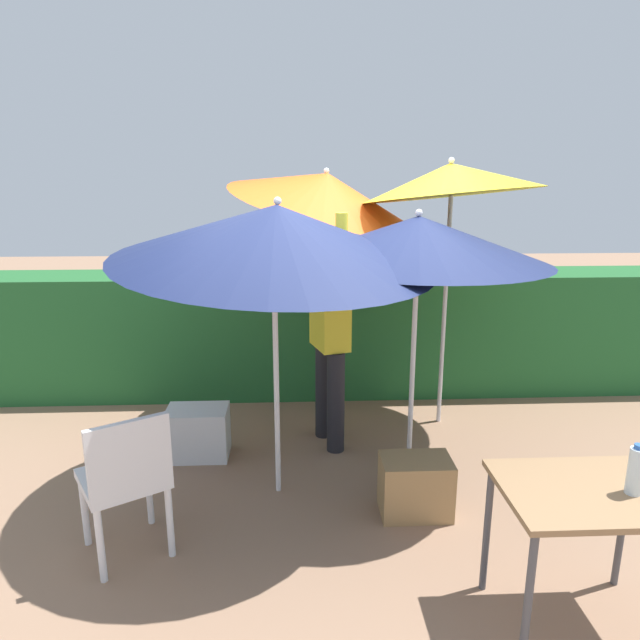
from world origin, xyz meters
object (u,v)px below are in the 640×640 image
umbrella_rainbow (418,240)px  crate_cardboard (415,486)px  umbrella_yellow (276,234)px  bottle_water (636,470)px  chair_plastic (126,477)px  cooler_box (198,432)px  umbrella_navy (451,180)px  person_vendor (330,333)px  folding_table (587,506)px  umbrella_orange (324,190)px

umbrella_rainbow → crate_cardboard: size_ratio=4.26×
umbrella_yellow → bottle_water: bearing=-39.2°
chair_plastic → cooler_box: chair_plastic is taller
umbrella_navy → person_vendor: bearing=-160.2°
umbrella_navy → crate_cardboard: 2.41m
umbrella_yellow → umbrella_navy: 1.77m
umbrella_navy → cooler_box: bearing=-165.2°
umbrella_navy → folding_table: umbrella_navy is taller
person_vendor → folding_table: size_ratio=2.35×
umbrella_rainbow → cooler_box: bearing=171.2°
umbrella_yellow → umbrella_navy: umbrella_navy is taller
umbrella_rainbow → crate_cardboard: (-0.08, -0.60, -1.52)m
umbrella_orange → chair_plastic: 2.83m
umbrella_rainbow → folding_table: bearing=-72.3°
umbrella_orange → umbrella_navy: (1.00, -0.34, 0.09)m
crate_cardboard → bottle_water: bottle_water is taller
chair_plastic → crate_cardboard: bearing=11.6°
chair_plastic → bottle_water: size_ratio=3.71×
umbrella_rainbow → chair_plastic: bearing=-152.1°
umbrella_yellow → chair_plastic: 1.66m
crate_cardboard → umbrella_rainbow: bearing=82.4°
person_vendor → crate_cardboard: 1.36m
umbrella_orange → cooler_box: umbrella_orange is taller
chair_plastic → cooler_box: bearing=81.2°
umbrella_yellow → person_vendor: size_ratio=1.11×
chair_plastic → folding_table: (2.29, -0.61, 0.14)m
umbrella_rainbow → umbrella_yellow: size_ratio=0.91×
umbrella_yellow → bottle_water: umbrella_yellow is taller
cooler_box → folding_table: (2.10, -1.81, 0.45)m
umbrella_rainbow → umbrella_orange: umbrella_orange is taller
umbrella_orange → bottle_water: umbrella_orange is taller
umbrella_navy → chair_plastic: 3.23m
cooler_box → umbrella_orange: bearing=40.4°
umbrella_orange → folding_table: (1.08, -2.68, -1.37)m
person_vendor → folding_table: (1.07, -1.99, -0.29)m
crate_cardboard → cooler_box: bearing=151.1°
chair_plastic → umbrella_navy: bearing=38.0°
crate_cardboard → umbrella_yellow: bearing=159.8°
crate_cardboard → umbrella_navy: bearing=70.0°
folding_table → bottle_water: bottle_water is taller
cooler_box → bottle_water: bearing=-39.1°
crate_cardboard → folding_table: size_ratio=0.56×
umbrella_rainbow → cooler_box: (-1.61, 0.25, -1.52)m
umbrella_rainbow → crate_cardboard: 1.64m
person_vendor → folding_table: bearing=-61.7°
umbrella_orange → chair_plastic: size_ratio=2.76×
person_vendor → crate_cardboard: size_ratio=4.18×
umbrella_orange → umbrella_navy: bearing=-18.7°
umbrella_rainbow → cooler_box: size_ratio=4.08×
chair_plastic → crate_cardboard: chair_plastic is taller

